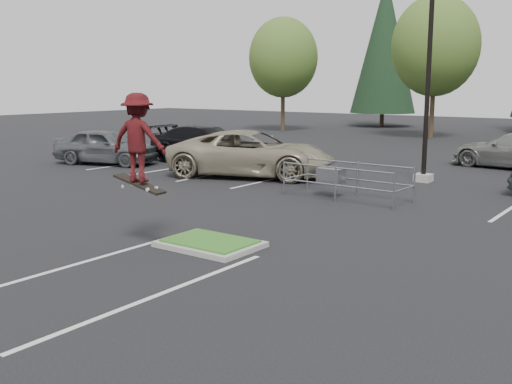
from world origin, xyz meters
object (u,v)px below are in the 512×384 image
Objects in this scene: decid_b at (435,49)px; cart_corral at (335,176)px; light_pole at (429,61)px; car_l_grey at (105,146)px; car_l_tan at (249,154)px; conif_a at (385,45)px; car_l_black at (207,144)px; decid_a at (283,60)px; skateboarder at (138,138)px.

cart_corral is at bearing -77.18° from decid_b.
light_pole is 2.07× the size of car_l_grey.
light_pole is at bearing -92.30° from car_l_grey.
light_pole is 6.33m from cart_corral.
car_l_tan reaches higher than cart_corral.
car_l_grey is at bearing 76.63° from car_l_tan.
cart_corral is (-1.18, -4.90, -3.83)m from light_pole.
conif_a is 2.16× the size of car_l_black.
skateboarder is (16.81, -31.03, -3.08)m from decid_a.
car_l_tan is 7.83m from car_l_grey.
decid_a is 4.04× the size of skateboarder.
light_pole reaches higher than decid_a.
conif_a is 5.89× the size of skateboarder.
decid_b reaches higher than cart_corral.
cart_corral is at bearing -131.92° from car_l_tan.
skateboarder is at bearing -61.56° from decid_a.
decid_a is at bearing -177.61° from decid_b.
cart_corral is at bearing -120.34° from car_l_black.
car_l_grey is at bearing -78.31° from decid_a.
light_pole is at bearing -92.34° from car_l_black.
conif_a is at bearing 68.09° from decid_a.
car_l_grey is (-14.00, -3.77, -3.73)m from light_pole.
skateboarder is at bearing -91.05° from cart_corral.
skateboarder is 0.33× the size of car_l_tan.
decid_a reaches higher than skateboarder.
car_l_tan is (12.29, -20.90, -4.65)m from decid_a.
skateboarder is at bearing -149.92° from car_l_black.
skateboarder reaches higher than car_l_black.
car_l_tan is 1.37× the size of car_l_grey.
light_pole is at bearing -70.65° from decid_b.
decid_b is at bearing -19.20° from car_l_tan.
decid_b is 32.09m from skateboarder.
car_l_tan is at bearing -124.04° from car_l_black.
car_l_grey is (-12.30, 9.23, -1.67)m from skateboarder.
cart_corral is at bearing -67.95° from conif_a.
car_l_tan is at bearing -74.99° from conif_a.
conif_a reaches higher than cart_corral.
car_l_grey is at bearing -164.93° from light_pole.
skateboarder is 15.47m from car_l_grey.
conif_a reaches higher than car_l_black.
cart_corral is 10.31m from car_l_black.
cart_corral is 1.88× the size of skateboarder.
conif_a is 29.44m from car_l_black.
car_l_black is (-10.50, -0.50, -3.68)m from light_pole.
conif_a is at bearing 2.93° from car_l_black.
car_l_grey is at bearing -108.57° from decid_b.
decid_a is 0.69× the size of conif_a.
light_pole is at bearing -114.19° from skateboarder.
decid_b reaches higher than skateboarder.
skateboarder is at bearing -81.33° from decid_b.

